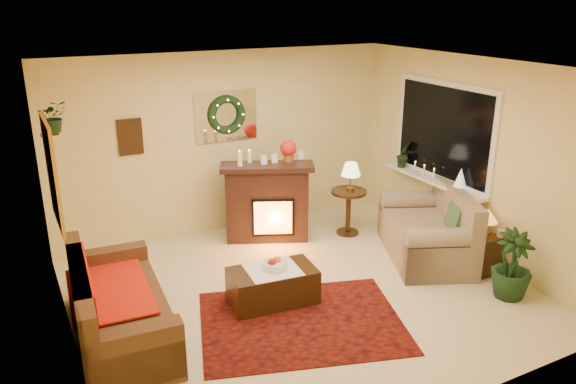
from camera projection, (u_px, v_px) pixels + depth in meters
name	position (u px, v px, depth m)	size (l,w,h in m)	color
floor	(302.00, 293.00, 6.57)	(5.00, 5.00, 0.00)	beige
ceiling	(304.00, 68.00, 5.71)	(5.00, 5.00, 0.00)	white
wall_back	(227.00, 143.00, 8.02)	(5.00, 5.00, 0.00)	#EFD88C
wall_front	(446.00, 274.00, 4.26)	(5.00, 5.00, 0.00)	#EFD88C
wall_left	(60.00, 230.00, 5.05)	(4.50, 4.50, 0.00)	#EFD88C
wall_right	(472.00, 159.00, 7.23)	(4.50, 4.50, 0.00)	#EFD88C
area_rug	(301.00, 322.00, 5.98)	(2.12, 1.59, 0.01)	#5C1315
sofa	(120.00, 299.00, 5.61)	(0.86, 1.95, 0.84)	#422214
red_throw	(109.00, 291.00, 5.71)	(0.78, 1.27, 0.02)	red
fireplace	(267.00, 203.00, 7.88)	(1.14, 0.36, 1.04)	black
poinsettia	(288.00, 148.00, 7.76)	(0.23, 0.23, 0.23)	red
mantel_candle_a	(240.00, 159.00, 7.41)	(0.07, 0.07, 0.20)	white
mantel_candle_b	(249.00, 157.00, 7.50)	(0.06, 0.06, 0.17)	white
mantel_mirror	(226.00, 116.00, 7.88)	(0.92, 0.02, 0.72)	white
wreath	(227.00, 115.00, 7.84)	(0.55, 0.55, 0.11)	#194719
wall_art	(130.00, 137.00, 7.34)	(0.32, 0.03, 0.48)	#381E11
gold_mirror	(52.00, 173.00, 5.16)	(0.03, 0.84, 1.00)	gold
hanging_plant	(56.00, 132.00, 5.78)	(0.33, 0.28, 0.36)	#194719
loveseat	(426.00, 227.00, 7.38)	(0.93, 1.60, 0.93)	gray
window_frame	(443.00, 132.00, 7.60)	(0.03, 1.86, 1.36)	white
window_glass	(443.00, 132.00, 7.60)	(0.02, 1.70, 1.22)	black
window_sill	(433.00, 181.00, 7.78)	(0.22, 1.86, 0.04)	white
mini_tree	(461.00, 178.00, 7.33)	(0.18, 0.18, 0.27)	white
sill_plant	(404.00, 154.00, 8.27)	(0.27, 0.22, 0.50)	#305B28
side_table_round	(348.00, 212.00, 8.13)	(0.51, 0.51, 0.66)	#4E2711
lamp_cream	(351.00, 176.00, 7.93)	(0.28, 0.28, 0.42)	#FFECBA
end_table_square	(478.00, 252.00, 7.00)	(0.40, 0.40, 0.50)	#452E1A
lamp_tiffany	(487.00, 217.00, 6.83)	(0.27, 0.27, 0.39)	#F9A725
coffee_table	(273.00, 285.00, 6.32)	(0.96, 0.53, 0.40)	black
fruit_bowl	(275.00, 265.00, 6.27)	(0.27, 0.27, 0.06)	white
floor_palm	(513.00, 261.00, 6.36)	(1.36, 1.36, 2.43)	black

